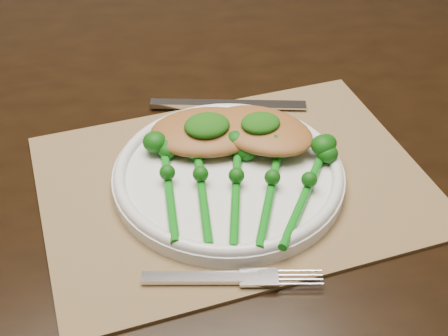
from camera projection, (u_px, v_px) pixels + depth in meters
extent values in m
cube|color=black|center=(157.00, 127.00, 0.83)|extent=(1.72, 1.14, 0.04)
cube|color=olive|center=(234.00, 183.00, 0.71)|extent=(0.45, 0.35, 0.00)
cylinder|color=silver|center=(228.00, 176.00, 0.71)|extent=(0.26, 0.26, 0.02)
torus|color=silver|center=(228.00, 170.00, 0.70)|extent=(0.26, 0.26, 0.01)
cube|color=silver|center=(181.00, 104.00, 0.83)|extent=(0.08, 0.04, 0.01)
cube|color=silver|center=(258.00, 105.00, 0.82)|extent=(0.13, 0.05, 0.00)
cube|color=silver|center=(192.00, 278.00, 0.60)|extent=(0.10, 0.04, 0.01)
ellipsoid|color=#9D622D|center=(208.00, 131.00, 0.74)|extent=(0.15, 0.11, 0.03)
ellipsoid|color=#9D622D|center=(261.00, 130.00, 0.73)|extent=(0.15, 0.15, 0.03)
ellipsoid|color=#0F4009|center=(207.00, 125.00, 0.72)|extent=(0.05, 0.05, 0.02)
ellipsoid|color=#0F4009|center=(261.00, 123.00, 0.72)|extent=(0.05, 0.04, 0.02)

